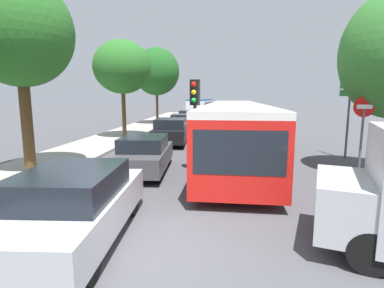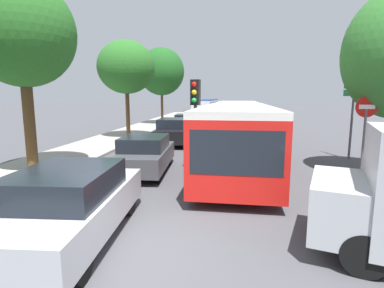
% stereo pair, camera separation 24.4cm
% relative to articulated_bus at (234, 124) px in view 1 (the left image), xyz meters
% --- Properties ---
extents(ground_plane, '(200.00, 200.00, 0.00)m').
position_rel_articulated_bus_xyz_m(ground_plane, '(-1.86, -10.23, -1.42)').
color(ground_plane, '#47474C').
extents(kerb_strip_left, '(3.20, 49.95, 0.14)m').
position_rel_articulated_bus_xyz_m(kerb_strip_left, '(-7.80, 9.74, -1.35)').
color(kerb_strip_left, '#9E998E').
rests_on(kerb_strip_left, ground).
extents(articulated_bus, '(3.01, 16.64, 2.46)m').
position_rel_articulated_bus_xyz_m(articulated_bus, '(0.00, 0.00, 0.00)').
color(articulated_bus, red).
rests_on(articulated_bus, ground).
extents(city_bus_rear, '(3.16, 11.18, 2.38)m').
position_rel_articulated_bus_xyz_m(city_bus_rear, '(-3.66, 29.71, -0.04)').
color(city_bus_rear, silver).
rests_on(city_bus_rear, ground).
extents(queued_car_silver, '(2.01, 4.30, 1.47)m').
position_rel_articulated_bus_xyz_m(queued_car_silver, '(-3.48, -9.88, -0.68)').
color(queued_car_silver, '#B7BABF').
rests_on(queued_car_silver, ground).
extents(queued_car_graphite, '(1.88, 4.03, 1.37)m').
position_rel_articulated_bus_xyz_m(queued_car_graphite, '(-3.49, -4.48, -0.73)').
color(queued_car_graphite, '#47474C').
rests_on(queued_car_graphite, ground).
extents(queued_car_black, '(2.08, 4.45, 1.52)m').
position_rel_articulated_bus_xyz_m(queued_car_black, '(-3.60, 2.25, -0.65)').
color(queued_car_black, black).
rests_on(queued_car_black, ground).
extents(queued_car_tan, '(1.99, 4.26, 1.45)m').
position_rel_articulated_bus_xyz_m(queued_car_tan, '(-3.58, 7.65, -0.68)').
color(queued_car_tan, tan).
rests_on(queued_car_tan, ground).
extents(queued_car_red, '(1.98, 4.24, 1.44)m').
position_rel_articulated_bus_xyz_m(queued_car_red, '(-3.84, 13.93, -0.69)').
color(queued_car_red, '#B21E19').
rests_on(queued_car_red, ground).
extents(traffic_light, '(0.36, 0.39, 3.40)m').
position_rel_articulated_bus_xyz_m(traffic_light, '(-1.63, -4.36, 1.08)').
color(traffic_light, '#56595E').
rests_on(traffic_light, ground).
extents(no_entry_sign, '(0.70, 0.08, 2.82)m').
position_rel_articulated_bus_xyz_m(no_entry_sign, '(4.08, -4.57, 0.46)').
color(no_entry_sign, '#56595E').
rests_on(no_entry_sign, ground).
extents(direction_sign_post, '(0.41, 1.37, 3.60)m').
position_rel_articulated_bus_xyz_m(direction_sign_post, '(5.02, -1.07, 1.13)').
color(direction_sign_post, '#56595E').
rests_on(direction_sign_post, ground).
extents(tree_left_mid, '(3.59, 3.59, 6.85)m').
position_rel_articulated_bus_xyz_m(tree_left_mid, '(-7.59, -5.12, 3.44)').
color(tree_left_mid, '#51381E').
rests_on(tree_left_mid, ground).
extents(tree_left_far, '(3.71, 3.71, 6.39)m').
position_rel_articulated_bus_xyz_m(tree_left_far, '(-7.05, 4.18, 3.24)').
color(tree_left_far, '#51381E').
rests_on(tree_left_far, ground).
extents(tree_left_distant, '(4.43, 4.43, 7.48)m').
position_rel_articulated_bus_xyz_m(tree_left_distant, '(-6.95, 14.25, 3.76)').
color(tree_left_distant, '#51381E').
rests_on(tree_left_distant, ground).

